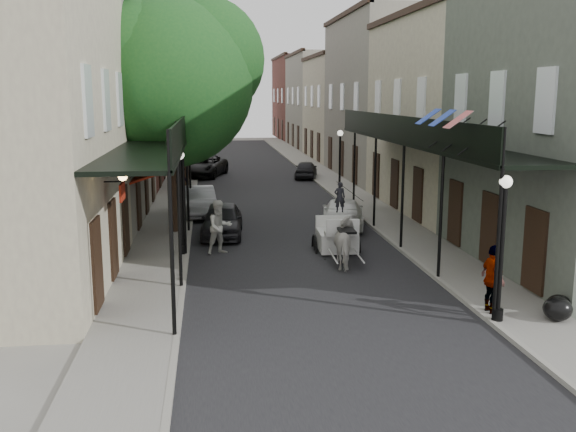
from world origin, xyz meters
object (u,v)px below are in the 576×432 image
object	(u,v)px
lamppost_left	(181,201)
car_left_far	(204,166)
lamppost_right_near	(502,246)
lamppost_right_far	(340,163)
car_right_near	(343,213)
car_right_far	(306,169)
horse	(347,243)
pedestrian_sidewalk_right	(493,279)
pedestrian_sidewalk_left	(180,182)
carriage	(335,222)
car_left_near	(222,220)
tree_far	(189,93)
pedestrian_walking	(220,227)
tree_near	(179,76)
car_left_mid	(199,201)

from	to	relation	value
lamppost_left	car_left_far	distance (m)	22.99
lamppost_right_near	lamppost_left	size ratio (longest dim) A/B	1.00
lamppost_right_far	car_right_near	xyz separation A→B (m)	(-1.42, -7.65, -1.41)
car_right_far	lamppost_left	bearing A→B (deg)	81.57
horse	pedestrian_sidewalk_right	world-z (taller)	pedestrian_sidewalk_right
pedestrian_sidewalk_left	car_left_far	xyz separation A→B (m)	(1.25, 10.16, -0.27)
lamppost_left	carriage	world-z (taller)	lamppost_left
lamppost_left	car_left_near	bearing A→B (deg)	65.33
tree_far	lamppost_left	size ratio (longest dim) A/B	2.32
car_left_far	car_right_near	bearing A→B (deg)	-56.72
lamppost_right_near	pedestrian_walking	distance (m)	10.82
carriage	car_left_near	xyz separation A→B (m)	(-4.19, 2.75, -0.37)
tree_near	pedestrian_walking	world-z (taller)	tree_near
horse	car_left_mid	world-z (taller)	horse
lamppost_right_far	pedestrian_sidewalk_right	size ratio (longest dim) A/B	2.05
car_right_near	car_left_near	bearing A→B (deg)	24.15
pedestrian_sidewalk_right	car_left_mid	size ratio (longest dim) A/B	0.43
pedestrian_walking	car_left_far	xyz separation A→B (m)	(-0.71, 22.64, -0.24)
carriage	pedestrian_sidewalk_left	world-z (taller)	carriage
horse	lamppost_left	bearing A→B (deg)	-17.62
car_right_far	car_left_near	bearing A→B (deg)	82.46
lamppost_right_far	tree_near	bearing A→B (deg)	-136.69
car_left_far	car_left_near	bearing A→B (deg)	-72.50
car_left_far	car_right_far	bearing A→B (deg)	0.80
tree_near	car_right_near	size ratio (longest dim) A/B	2.18
car_left_far	pedestrian_sidewalk_right	bearing A→B (deg)	-60.84
horse	pedestrian_walking	size ratio (longest dim) A/B	0.96
tree_near	lamppost_right_near	size ratio (longest dim) A/B	2.60
tree_far	lamppost_left	world-z (taller)	tree_far
lamppost_right_far	pedestrian_sidewalk_left	xyz separation A→B (m)	(-8.82, 0.78, -1.02)
pedestrian_sidewalk_left	car_left_near	distance (m)	9.76
lamppost_left	car_right_near	size ratio (longest dim) A/B	0.84
tree_near	lamppost_left	size ratio (longest dim) A/B	2.60
tree_near	car_right_near	xyz separation A→B (m)	(6.88, 0.18, -5.85)
lamppost_left	car_left_near	xyz separation A→B (m)	(1.50, 3.27, -1.36)
lamppost_left	pedestrian_walking	world-z (taller)	lamppost_left
horse	car_left_far	size ratio (longest dim) A/B	0.35
car_left_far	pedestrian_walking	bearing A→B (deg)	-73.22
lamppost_left	car_left_near	size ratio (longest dim) A/B	0.92
lamppost_right_far	carriage	size ratio (longest dim) A/B	1.37
lamppost_left	horse	bearing A→B (deg)	-19.79
lamppost_right_far	carriage	world-z (taller)	lamppost_right_far
lamppost_right_near	car_left_mid	size ratio (longest dim) A/B	0.89
pedestrian_walking	car_left_near	xyz separation A→B (m)	(0.16, 2.96, -0.31)
carriage	car_left_mid	xyz separation A→B (m)	(-5.19, 7.49, -0.36)
lamppost_right_near	lamppost_right_far	size ratio (longest dim) A/B	1.00
lamppost_right_near	lamppost_left	xyz separation A→B (m)	(-8.20, 8.00, 0.00)
lamppost_left	car_left_mid	distance (m)	8.13
horse	lamppost_right_far	bearing A→B (deg)	-98.37
tree_far	pedestrian_sidewalk_left	distance (m)	7.24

